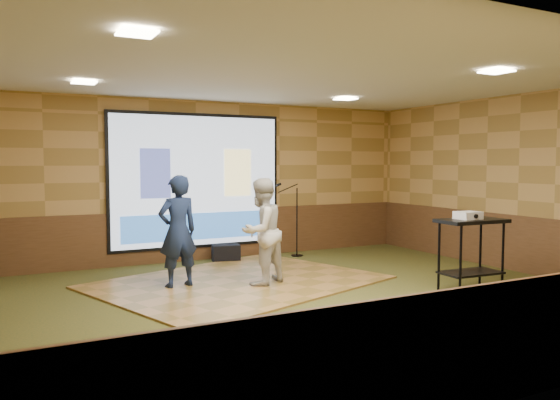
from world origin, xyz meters
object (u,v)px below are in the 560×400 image
projector_screen (198,182)px  mic_stand (294,231)px  player_left (178,231)px  av_table (471,240)px  dance_floor (239,282)px  player_right (261,231)px  projector (468,215)px  duffel_bag (226,253)px

projector_screen → mic_stand: bearing=-13.5°
player_left → mic_stand: size_ratio=1.12×
player_left → mic_stand: player_left is taller
av_table → mic_stand: bearing=103.6°
projector_screen → dance_floor: bearing=-92.1°
player_left → av_table: size_ratio=1.58×
projector_screen → player_right: bearing=-86.5°
av_table → mic_stand: 3.79m
player_left → projector: 4.20m
projector → mic_stand: (-0.83, 3.65, -0.60)m
dance_floor → player_right: 0.91m
dance_floor → projector_screen: bearing=87.9°
mic_stand → duffel_bag: mic_stand is taller
av_table → duffel_bag: (-2.29, 3.78, -0.58)m
dance_floor → projector: projector is taller
projector → duffel_bag: bearing=122.6°
projector_screen → av_table: size_ratio=3.20×
player_left → player_right: player_left is taller
projector → mic_stand: bearing=104.7°
projector_screen → player_right: 2.56m
player_right → projector: player_right is taller
player_right → mic_stand: bearing=-154.4°
player_left → av_table: player_left is taller
projector → dance_floor: bearing=146.3°
av_table → projector: (-0.06, 0.02, 0.35)m
player_left → projector: bearing=143.2°
mic_stand → duffel_bag: size_ratio=2.90×
player_right → duffel_bag: size_ratio=3.16×
dance_floor → av_table: 3.50m
dance_floor → mic_stand: bearing=41.6°
av_table → mic_stand: (-0.89, 3.67, -0.25)m
player_left → player_right: bearing=152.6°
duffel_bag → projector: bearing=-59.2°
projector_screen → duffel_bag: (0.43, -0.34, -1.32)m
player_right → av_table: bearing=122.5°
player_left → player_right: (1.16, -0.41, -0.02)m
projector_screen → player_left: (-1.00, -2.05, -0.63)m
av_table → duffel_bag: bearing=121.3°
av_table → duffel_bag: 4.46m
av_table → dance_floor: bearing=144.8°
player_right → projector: 3.00m
projector_screen → av_table: projector_screen is taller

